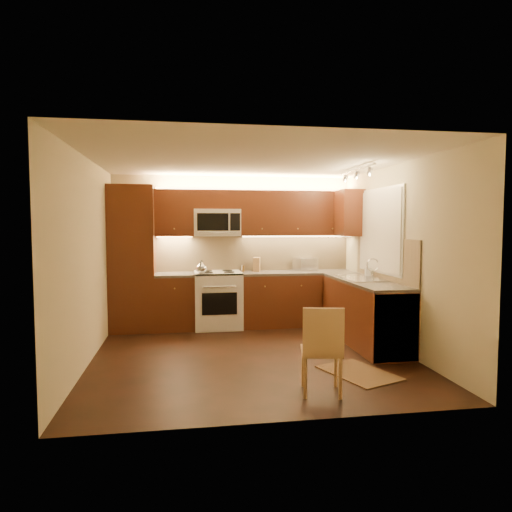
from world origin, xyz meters
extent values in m
cube|color=black|center=(0.00, 0.00, 0.00)|extent=(4.00, 4.00, 0.01)
cube|color=beige|center=(0.00, 0.00, 2.50)|extent=(4.00, 4.00, 0.01)
cube|color=#BDB28A|center=(0.00, 2.00, 1.25)|extent=(4.00, 0.01, 2.50)
cube|color=#BDB28A|center=(0.00, -2.00, 1.25)|extent=(4.00, 0.01, 2.50)
cube|color=#BDB28A|center=(-2.00, 0.00, 1.25)|extent=(0.01, 4.00, 2.50)
cube|color=#BDB28A|center=(2.00, 0.00, 1.25)|extent=(0.01, 4.00, 2.50)
cube|color=#4F1E11|center=(-1.65, 1.70, 1.15)|extent=(0.70, 0.60, 2.30)
cube|color=#4F1E11|center=(-0.99, 1.70, 0.43)|extent=(0.62, 0.60, 0.86)
cube|color=#3D3A38|center=(-0.99, 1.70, 0.88)|extent=(0.62, 0.60, 0.04)
cube|color=#4F1E11|center=(1.04, 1.70, 0.43)|extent=(1.92, 0.60, 0.86)
cube|color=#3D3A38|center=(1.04, 1.70, 0.88)|extent=(1.92, 0.60, 0.04)
cube|color=#4F1E11|center=(1.70, 0.40, 0.43)|extent=(0.60, 2.00, 0.86)
cube|color=#3D3A38|center=(1.70, 0.40, 0.88)|extent=(0.60, 2.00, 0.04)
cube|color=silver|center=(1.70, -0.30, 0.43)|extent=(0.58, 0.60, 0.84)
cube|color=tan|center=(0.35, 1.99, 1.20)|extent=(3.30, 0.02, 0.60)
cube|color=tan|center=(1.99, 0.40, 1.20)|extent=(0.02, 2.00, 0.60)
cube|color=#4F1E11|center=(-0.99, 1.82, 1.88)|extent=(0.62, 0.35, 0.75)
cube|color=#4F1E11|center=(1.04, 1.82, 1.88)|extent=(1.92, 0.35, 0.75)
cube|color=#4F1E11|center=(-0.30, 1.82, 2.09)|extent=(0.76, 0.35, 0.31)
cube|color=#4F1E11|center=(1.82, 1.40, 1.88)|extent=(0.35, 0.50, 0.75)
cube|color=silver|center=(1.99, 0.55, 1.60)|extent=(0.03, 1.44, 1.24)
cube|color=silver|center=(1.97, 0.55, 1.60)|extent=(0.02, 1.36, 1.16)
cube|color=silver|center=(1.55, 0.40, 2.46)|extent=(0.04, 1.20, 0.03)
cube|color=silver|center=(1.22, 1.86, 1.01)|extent=(0.43, 0.38, 0.22)
cube|color=#AA7D4C|center=(0.37, 1.82, 1.02)|extent=(0.15, 0.19, 0.24)
cylinder|color=silver|center=(0.14, 1.94, 0.95)|extent=(0.06, 0.06, 0.10)
cylinder|color=brown|center=(0.14, 1.82, 0.95)|extent=(0.04, 0.04, 0.10)
cylinder|color=silver|center=(0.14, 1.94, 0.95)|extent=(0.05, 0.05, 0.10)
cylinder|color=brown|center=(0.43, 1.93, 0.95)|extent=(0.06, 0.06, 0.11)
imported|color=#B5B5BA|center=(1.91, 0.80, 1.00)|extent=(0.11, 0.11, 0.20)
cube|color=black|center=(1.10, -0.90, 0.01)|extent=(0.85, 1.02, 0.01)
camera|label=1|loc=(-0.86, -5.72, 1.69)|focal=32.02mm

